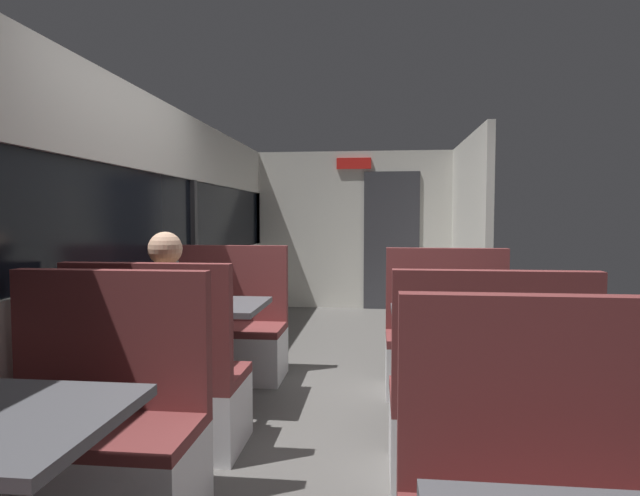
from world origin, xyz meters
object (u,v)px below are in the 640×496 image
Objects in this scene: dining_table_mid_window at (200,317)px; coffee_cup_primary at (170,299)px; bench_rear_aisle_facing_end at (485,419)px; bench_rear_aisle_facing_entry at (448,350)px; seated_passenger at (165,354)px; dining_table_rear_aisle at (464,329)px; bench_mid_window_facing_end at (160,393)px; bench_mid_window_facing_entry at (228,338)px; bench_near_window_facing_entry at (94,447)px.

dining_table_mid_window is 0.25m from coffee_cup_primary.
dining_table_mid_window is at bearing 153.32° from bench_rear_aisle_facing_end.
bench_rear_aisle_facing_entry is 2.10m from coffee_cup_primary.
seated_passenger reaches higher than bench_rear_aisle_facing_end.
dining_table_mid_window is 1.80m from dining_table_rear_aisle.
bench_mid_window_facing_end is 1.00× the size of bench_rear_aisle_facing_end.
dining_table_rear_aisle is 0.82× the size of bench_rear_aisle_facing_entry.
bench_rear_aisle_facing_end is at bearing -22.03° from coffee_cup_primary.
seated_passenger is (0.00, -1.33, 0.21)m from bench_mid_window_facing_entry.
bench_rear_aisle_facing_end is 1.00× the size of bench_rear_aisle_facing_entry.
bench_rear_aisle_facing_end reaches higher than dining_table_mid_window.
bench_mid_window_facing_end is 0.22m from seated_passenger.
bench_rear_aisle_facing_end is (1.79, -0.90, -0.31)m from dining_table_mid_window.
seated_passenger reaches higher than bench_mid_window_facing_end.
bench_near_window_facing_entry is at bearing -145.92° from dining_table_rear_aisle.
dining_table_mid_window is at bearing -90.00° from bench_mid_window_facing_entry.
coffee_cup_primary is at bearing -148.87° from dining_table_mid_window.
dining_table_rear_aisle is at bearing 13.42° from seated_passenger.
bench_mid_window_facing_end is at bearing 173.62° from bench_rear_aisle_facing_end.
bench_mid_window_facing_end is (0.00, -0.70, -0.31)m from dining_table_mid_window.
bench_mid_window_facing_end is (0.00, 0.71, 0.00)m from bench_near_window_facing_entry.
bench_mid_window_facing_entry is at bearing 77.82° from coffee_cup_primary.
bench_mid_window_facing_end is 1.80m from bench_rear_aisle_facing_end.
seated_passenger is at bearing -90.00° from bench_mid_window_facing_entry.
bench_rear_aisle_facing_end is (1.79, -0.20, 0.00)m from bench_mid_window_facing_end.
bench_rear_aisle_facing_entry is (1.79, 1.20, 0.00)m from bench_mid_window_facing_end.
bench_mid_window_facing_entry is 1.80m from bench_rear_aisle_facing_entry.
dining_table_mid_window is 0.64m from seated_passenger.
seated_passenger reaches higher than bench_near_window_facing_entry.
bench_mid_window_facing_end is 1.00× the size of bench_mid_window_facing_entry.
bench_rear_aisle_facing_end is (1.79, -1.60, 0.00)m from bench_mid_window_facing_entry.
bench_rear_aisle_facing_entry is at bearing 32.18° from seated_passenger.
dining_table_rear_aisle is (1.79, -0.90, 0.31)m from bench_mid_window_facing_entry.
bench_mid_window_facing_entry is 1.00× the size of bench_rear_aisle_facing_entry.
seated_passenger is at bearing 90.00° from bench_near_window_facing_entry.
bench_mid_window_facing_entry is at bearing 138.23° from bench_rear_aisle_facing_end.
bench_mid_window_facing_end is 1.40m from bench_mid_window_facing_entry.
bench_near_window_facing_entry is 1.00× the size of bench_rear_aisle_facing_entry.
bench_mid_window_facing_end is 12.22× the size of coffee_cup_primary.
dining_table_rear_aisle is at bearing 90.00° from bench_rear_aisle_facing_end.
bench_near_window_facing_entry is 0.81m from seated_passenger.
bench_mid_window_facing_end is 1.88m from dining_table_rear_aisle.
bench_near_window_facing_entry is 1.00× the size of bench_rear_aisle_facing_end.
bench_near_window_facing_entry reaches higher than dining_table_rear_aisle.
bench_rear_aisle_facing_end is at bearing -8.65° from seated_passenger.
bench_rear_aisle_facing_end is 1.40m from bench_rear_aisle_facing_entry.
bench_rear_aisle_facing_entry is at bearing 33.81° from bench_mid_window_facing_end.
dining_table_rear_aisle is at bearing -26.68° from bench_mid_window_facing_entry.
bench_rear_aisle_facing_entry is (1.79, 0.50, -0.31)m from dining_table_mid_window.
coffee_cup_primary is (-1.96, 0.10, 0.15)m from dining_table_rear_aisle.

